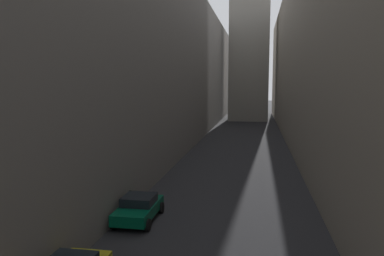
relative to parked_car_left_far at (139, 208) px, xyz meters
name	(u,v)px	position (x,y,z in m)	size (l,w,h in m)	color
ground_plane	(240,151)	(4.40, 22.62, -0.71)	(264.00, 264.00, 0.00)	#232326
building_block_left	(145,65)	(-7.07, 24.62, 8.94)	(11.94, 108.00, 19.31)	slate
building_block_right	(364,55)	(17.44, 24.62, 9.76)	(15.08, 108.00, 20.94)	gray
parked_car_left_far	(139,208)	(0.00, 0.00, 0.00)	(2.03, 3.92, 1.37)	#05472D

